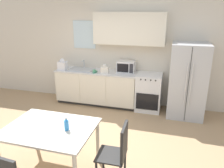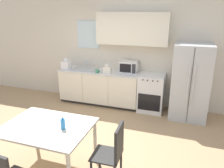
{
  "view_description": "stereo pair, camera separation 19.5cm",
  "coord_description": "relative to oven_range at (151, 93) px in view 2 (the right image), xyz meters",
  "views": [
    {
      "loc": [
        1.4,
        -3.25,
        2.38
      ],
      "look_at": [
        0.32,
        0.54,
        1.05
      ],
      "focal_mm": 35.0,
      "sensor_mm": 36.0,
      "label": 1
    },
    {
      "loc": [
        1.58,
        -3.19,
        2.38
      ],
      "look_at": [
        0.32,
        0.54,
        1.05
      ],
      "focal_mm": 35.0,
      "sensor_mm": 36.0,
      "label": 2
    }
  ],
  "objects": [
    {
      "name": "ground_plane",
      "position": [
        -0.9,
        -1.87,
        -0.46
      ],
      "size": [
        12.0,
        12.0,
        0.0
      ],
      "primitive_type": "plane",
      "color": "tan"
    },
    {
      "name": "wall_back",
      "position": [
        -0.84,
        0.3,
        1.0
      ],
      "size": [
        12.0,
        0.38,
        2.7
      ],
      "color": "beige",
      "rests_on": "ground_plane"
    },
    {
      "name": "kitchen_counter",
      "position": [
        -1.37,
        0.0,
        -0.0
      ],
      "size": [
        2.13,
        0.62,
        0.9
      ],
      "color": "#333333",
      "rests_on": "ground_plane"
    },
    {
      "name": "oven_range",
      "position": [
        0.0,
        0.0,
        0.0
      ],
      "size": [
        0.6,
        0.62,
        0.92
      ],
      "color": "white",
      "rests_on": "ground_plane"
    },
    {
      "name": "refrigerator",
      "position": [
        0.87,
        -0.08,
        0.4
      ],
      "size": [
        0.81,
        0.8,
        1.71
      ],
      "color": "silver",
      "rests_on": "ground_plane"
    },
    {
      "name": "kitchen_sink",
      "position": [
        -1.78,
        0.01,
        0.46
      ],
      "size": [
        0.64,
        0.46,
        0.22
      ],
      "color": "#B7BABC",
      "rests_on": "kitchen_counter"
    },
    {
      "name": "microwave",
      "position": [
        -0.6,
        0.1,
        0.59
      ],
      "size": [
        0.44,
        0.34,
        0.29
      ],
      "color": "silver",
      "rests_on": "kitchen_counter"
    },
    {
      "name": "coffee_mug",
      "position": [
        -1.34,
        -0.21,
        0.49
      ],
      "size": [
        0.11,
        0.08,
        0.09
      ],
      "color": "#3F8C66",
      "rests_on": "kitchen_counter"
    },
    {
      "name": "grocery_bag_0",
      "position": [
        -1.1,
        -0.14,
        0.54
      ],
      "size": [
        0.21,
        0.18,
        0.24
      ],
      "rotation": [
        0.0,
        0.0,
        0.15
      ],
      "color": "silver",
      "rests_on": "kitchen_counter"
    },
    {
      "name": "grocery_bag_1",
      "position": [
        -2.25,
        -0.14,
        0.58
      ],
      "size": [
        0.22,
        0.19,
        0.31
      ],
      "rotation": [
        0.0,
        0.0,
        0.03
      ],
      "color": "white",
      "rests_on": "kitchen_counter"
    },
    {
      "name": "dining_table",
      "position": [
        -1.14,
        -2.66,
        0.22
      ],
      "size": [
        1.29,
        0.97,
        0.76
      ],
      "color": "beige",
      "rests_on": "ground_plane"
    },
    {
      "name": "dining_chair_side",
      "position": [
        -0.12,
        -2.62,
        0.08
      ],
      "size": [
        0.41,
        0.41,
        0.93
      ],
      "rotation": [
        0.0,
        0.0,
        1.6
      ],
      "color": "#282828",
      "rests_on": "ground_plane"
    },
    {
      "name": "drink_bottle",
      "position": [
        -0.87,
        -2.66,
        0.39
      ],
      "size": [
        0.07,
        0.07,
        0.2
      ],
      "color": "#338CD8",
      "rests_on": "dining_table"
    }
  ]
}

